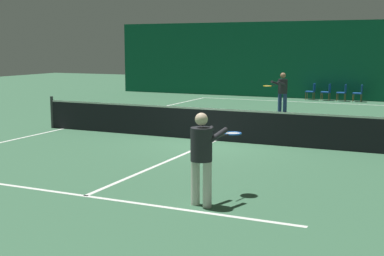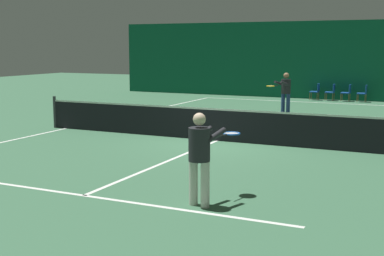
{
  "view_description": "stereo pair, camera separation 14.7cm",
  "coord_description": "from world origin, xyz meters",
  "px_view_note": "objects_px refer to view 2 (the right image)",
  "views": [
    {
      "loc": [
        5.79,
        -14.28,
        2.75
      ],
      "look_at": [
        0.88,
        -3.57,
        0.93
      ],
      "focal_mm": 50.0,
      "sensor_mm": 36.0,
      "label": 1
    },
    {
      "loc": [
        5.92,
        -14.22,
        2.75
      ],
      "look_at": [
        0.88,
        -3.57,
        0.93
      ],
      "focal_mm": 50.0,
      "sensor_mm": 36.0,
      "label": 2
    }
  ],
  "objects_px": {
    "courtside_chair_2": "(347,92)",
    "courtside_chair_3": "(363,92)",
    "player_far": "(285,90)",
    "courtside_chair_0": "(316,90)",
    "player_near": "(201,152)",
    "tennis_net": "(217,124)",
    "courtside_chair_1": "(331,91)"
  },
  "relations": [
    {
      "from": "courtside_chair_2",
      "to": "courtside_chair_3",
      "type": "bearing_deg",
      "value": 90.0
    },
    {
      "from": "player_far",
      "to": "courtside_chair_0",
      "type": "height_order",
      "value": "player_far"
    },
    {
      "from": "player_far",
      "to": "courtside_chair_3",
      "type": "height_order",
      "value": "player_far"
    },
    {
      "from": "player_near",
      "to": "courtside_chair_2",
      "type": "xyz_separation_m",
      "value": [
        -0.67,
        19.2,
        -0.47
      ]
    },
    {
      "from": "player_far",
      "to": "courtside_chair_2",
      "type": "bearing_deg",
      "value": -171.37
    },
    {
      "from": "player_near",
      "to": "courtside_chair_2",
      "type": "height_order",
      "value": "player_near"
    },
    {
      "from": "tennis_net",
      "to": "courtside_chair_1",
      "type": "distance_m",
      "value": 13.2
    },
    {
      "from": "tennis_net",
      "to": "player_near",
      "type": "relative_size",
      "value": 7.36
    },
    {
      "from": "courtside_chair_1",
      "to": "courtside_chair_0",
      "type": "bearing_deg",
      "value": -90.0
    },
    {
      "from": "player_near",
      "to": "courtside_chair_0",
      "type": "height_order",
      "value": "player_near"
    },
    {
      "from": "player_near",
      "to": "courtside_chair_3",
      "type": "distance_m",
      "value": 19.21
    },
    {
      "from": "courtside_chair_0",
      "to": "courtside_chair_2",
      "type": "relative_size",
      "value": 1.0
    },
    {
      "from": "courtside_chair_0",
      "to": "courtside_chair_1",
      "type": "xyz_separation_m",
      "value": [
        0.78,
        0.0,
        0.0
      ]
    },
    {
      "from": "player_near",
      "to": "courtside_chair_1",
      "type": "bearing_deg",
      "value": 17.11
    },
    {
      "from": "courtside_chair_0",
      "to": "courtside_chair_2",
      "type": "distance_m",
      "value": 1.56
    },
    {
      "from": "courtside_chair_1",
      "to": "courtside_chair_3",
      "type": "xyz_separation_m",
      "value": [
        1.56,
        0.0,
        0.0
      ]
    },
    {
      "from": "player_far",
      "to": "courtside_chair_0",
      "type": "distance_m",
      "value": 6.14
    },
    {
      "from": "tennis_net",
      "to": "player_far",
      "type": "xyz_separation_m",
      "value": [
        0.06,
        7.06,
        0.46
      ]
    },
    {
      "from": "player_far",
      "to": "courtside_chair_3",
      "type": "distance_m",
      "value": 6.54
    },
    {
      "from": "player_near",
      "to": "courtside_chair_1",
      "type": "height_order",
      "value": "player_near"
    },
    {
      "from": "tennis_net",
      "to": "courtside_chair_3",
      "type": "height_order",
      "value": "tennis_net"
    },
    {
      "from": "player_near",
      "to": "player_far",
      "type": "distance_m",
      "value": 13.26
    },
    {
      "from": "courtside_chair_1",
      "to": "courtside_chair_3",
      "type": "height_order",
      "value": "same"
    },
    {
      "from": "tennis_net",
      "to": "player_near",
      "type": "height_order",
      "value": "player_near"
    },
    {
      "from": "courtside_chair_2",
      "to": "courtside_chair_1",
      "type": "bearing_deg",
      "value": -90.0
    },
    {
      "from": "tennis_net",
      "to": "courtside_chair_1",
      "type": "xyz_separation_m",
      "value": [
        0.76,
        13.17,
        -0.03
      ]
    },
    {
      "from": "courtside_chair_0",
      "to": "courtside_chair_2",
      "type": "xyz_separation_m",
      "value": [
        1.56,
        0.0,
        0.0
      ]
    },
    {
      "from": "tennis_net",
      "to": "player_far",
      "type": "height_order",
      "value": "player_far"
    },
    {
      "from": "tennis_net",
      "to": "courtside_chair_1",
      "type": "height_order",
      "value": "tennis_net"
    },
    {
      "from": "player_far",
      "to": "tennis_net",
      "type": "bearing_deg",
      "value": 21.78
    },
    {
      "from": "courtside_chair_2",
      "to": "player_far",
      "type": "bearing_deg",
      "value": -13.62
    },
    {
      "from": "player_far",
      "to": "courtside_chair_3",
      "type": "xyz_separation_m",
      "value": [
        2.26,
        6.12,
        -0.49
      ]
    }
  ]
}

